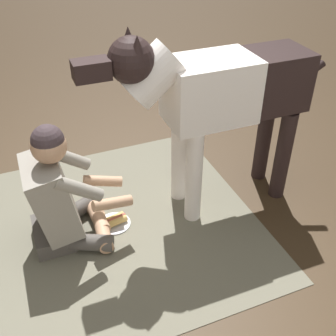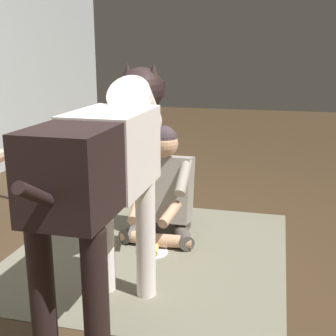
# 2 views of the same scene
# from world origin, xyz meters

# --- Properties ---
(ground_plane) EXTENTS (15.91, 15.91, 0.00)m
(ground_plane) POSITION_xyz_m (0.00, 0.00, 0.00)
(ground_plane) COLOR #3E2D1C
(area_rug) EXTENTS (1.94, 1.88, 0.01)m
(area_rug) POSITION_xyz_m (0.03, 0.19, 0.00)
(area_rug) COLOR #6E6B59
(area_rug) RESTS_ON ground
(person_sitting_on_floor) EXTENTS (0.65, 0.58, 0.86)m
(person_sitting_on_floor) POSITION_xyz_m (0.34, 0.17, 0.35)
(person_sitting_on_floor) COLOR #514B46
(person_sitting_on_floor) RESTS_ON ground
(large_dog) EXTENTS (1.69, 0.37, 1.33)m
(large_dog) POSITION_xyz_m (-0.73, 0.18, 0.86)
(large_dog) COLOR white
(large_dog) RESTS_ON ground
(hot_dog_on_plate) EXTENTS (0.23, 0.23, 0.06)m
(hot_dog_on_plate) POSITION_xyz_m (0.02, 0.18, 0.03)
(hot_dog_on_plate) COLOR silver
(hot_dog_on_plate) RESTS_ON ground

